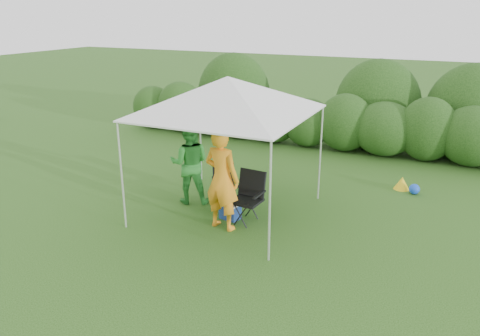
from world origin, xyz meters
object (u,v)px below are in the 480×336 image
at_px(chair_right, 249,193).
at_px(man, 222,179).
at_px(woman, 190,163).
at_px(cooler, 230,211).
at_px(chair_left, 224,180).
at_px(canopy, 228,95).

relative_size(chair_right, man, 0.51).
distance_m(woman, cooler, 1.45).
height_order(chair_left, woman, woman).
xyz_separation_m(man, woman, (-1.22, 0.86, -0.11)).
height_order(canopy, cooler, canopy).
bearing_deg(cooler, chair_right, 24.30).
xyz_separation_m(canopy, cooler, (0.18, -0.28, -2.29)).
bearing_deg(chair_right, chair_left, 146.39).
bearing_deg(man, canopy, -64.51).
bearing_deg(canopy, chair_right, -19.95).
height_order(canopy, man, canopy).
distance_m(canopy, man, 1.63).
bearing_deg(cooler, man, -72.81).
xyz_separation_m(chair_left, woman, (-0.63, -0.37, 0.42)).
relative_size(canopy, chair_left, 3.72).
relative_size(chair_right, cooler, 2.27).
distance_m(chair_right, cooler, 0.56).
height_order(man, woman, man).
bearing_deg(chair_left, canopy, -85.45).
bearing_deg(woman, canopy, 148.89).
distance_m(chair_right, man, 0.74).
height_order(canopy, chair_left, canopy).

